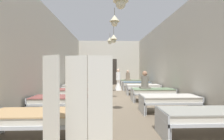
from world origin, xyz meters
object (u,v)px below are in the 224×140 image
object	(u,v)px
bed_left_row_1	(61,100)
bed_right_row_5	(132,82)
bed_left_row_3	(80,87)
patient_seated_primary	(145,82)
bed_left_row_4	(84,84)
nurse_near_aisle	(118,83)
bed_right_row_2	(153,92)
bed_right_row_0	(203,116)
privacy_screen	(76,105)
bed_left_row_5	(87,82)
bed_right_row_3	(143,87)
bed_right_row_4	(137,84)
bed_left_row_2	(73,92)
patient_seated_secondary	(128,76)
bed_left_row_0	(36,118)
bed_right_row_1	(169,100)

from	to	relation	value
bed_left_row_1	bed_right_row_5	size ratio (longest dim) A/B	1.00
bed_left_row_3	patient_seated_primary	xyz separation A→B (m)	(3.24, -1.86, 0.43)
bed_left_row_4	nurse_near_aisle	world-z (taller)	nurse_near_aisle
bed_right_row_2	bed_left_row_4	size ratio (longest dim) A/B	1.00
bed_right_row_0	privacy_screen	bearing A→B (deg)	-166.68
bed_left_row_5	nurse_near_aisle	world-z (taller)	nurse_near_aisle
bed_left_row_1	nurse_near_aisle	distance (m)	6.18
bed_right_row_3	bed_right_row_4	bearing A→B (deg)	90.00
bed_left_row_3	bed_right_row_3	bearing A→B (deg)	0.00
bed_right_row_3	nurse_near_aisle	distance (m)	2.31
bed_right_row_2	bed_left_row_2	bearing A→B (deg)	180.00
bed_left_row_4	privacy_screen	size ratio (longest dim) A/B	1.12
bed_left_row_1	bed_right_row_2	bearing A→B (deg)	27.89
patient_seated_secondary	bed_right_row_0	bearing A→B (deg)	-87.89
bed_left_row_2	bed_left_row_0	bearing A→B (deg)	-90.00
bed_right_row_5	bed_left_row_3	bearing A→B (deg)	-133.38
nurse_near_aisle	bed_right_row_3	bearing A→B (deg)	-164.22
nurse_near_aisle	bed_left_row_2	bearing A→B (deg)	131.20
bed_right_row_5	bed_right_row_3	bearing A→B (deg)	-90.00
bed_left_row_1	bed_left_row_4	bearing A→B (deg)	90.00
bed_left_row_1	bed_right_row_4	bearing A→B (deg)	57.79
bed_left_row_1	nurse_near_aisle	bearing A→B (deg)	67.93
bed_right_row_4	patient_seated_secondary	xyz separation A→B (m)	(-0.35, 1.88, 0.43)
bed_left_row_2	bed_left_row_4	world-z (taller)	same
bed_right_row_1	bed_left_row_4	xyz separation A→B (m)	(-3.59, 5.70, 0.00)
bed_right_row_1	bed_right_row_5	xyz separation A→B (m)	(0.00, 7.60, 0.00)
bed_right_row_3	bed_left_row_4	distance (m)	4.06
bed_left_row_2	bed_right_row_0	bearing A→B (deg)	-46.62
bed_right_row_1	bed_right_row_5	bearing A→B (deg)	90.00
bed_left_row_4	bed_right_row_0	bearing A→B (deg)	-64.71
bed_left_row_4	bed_right_row_4	xyz separation A→B (m)	(3.59, 0.00, 0.00)
bed_left_row_1	bed_right_row_2	distance (m)	4.06
nurse_near_aisle	bed_right_row_2	bearing A→B (deg)	-179.22
bed_right_row_3	privacy_screen	distance (m)	6.87
bed_left_row_3	patient_seated_secondary	bearing A→B (deg)	49.41
bed_right_row_2	bed_right_row_5	xyz separation A→B (m)	(0.00, 5.70, 0.00)
bed_right_row_0	bed_left_row_4	world-z (taller)	same
bed_left_row_2	patient_seated_secondary	size ratio (longest dim) A/B	2.37
bed_left_row_0	bed_right_row_5	distance (m)	10.16
bed_right_row_1	bed_left_row_4	size ratio (longest dim) A/B	1.00
bed_left_row_5	bed_right_row_4	bearing A→B (deg)	-27.89
patient_seated_primary	bed_left_row_1	bearing A→B (deg)	-149.14
bed_left_row_3	bed_right_row_5	world-z (taller)	same
bed_left_row_4	privacy_screen	xyz separation A→B (m)	(0.95, -8.22, 0.41)
bed_left_row_2	patient_seated_primary	bearing A→B (deg)	0.65
bed_left_row_5	privacy_screen	world-z (taller)	privacy_screen
bed_left_row_0	bed_left_row_3	bearing A→B (deg)	90.00
bed_left_row_1	bed_right_row_2	size ratio (longest dim) A/B	1.00
bed_right_row_4	bed_left_row_5	bearing A→B (deg)	152.11
bed_left_row_4	patient_seated_secondary	size ratio (longest dim) A/B	2.37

